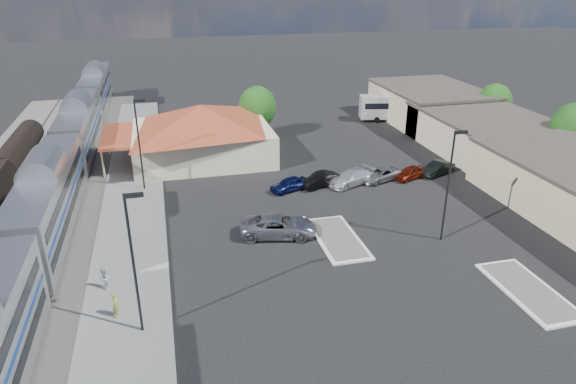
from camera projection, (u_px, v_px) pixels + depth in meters
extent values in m
plane|color=black|center=(296.00, 258.00, 38.27)|extent=(280.00, 280.00, 0.00)
cube|color=#4C4944|center=(14.00, 240.00, 40.67)|extent=(16.00, 100.00, 0.12)
cube|color=gray|center=(131.00, 238.00, 40.89)|extent=(5.50, 92.00, 0.18)
cube|color=silver|center=(49.00, 200.00, 40.49)|extent=(3.00, 20.00, 5.00)
cube|color=black|center=(55.00, 231.00, 41.59)|extent=(2.20, 16.00, 0.60)
cube|color=silver|center=(80.00, 127.00, 59.17)|extent=(3.00, 20.00, 5.00)
cube|color=black|center=(84.00, 150.00, 60.26)|extent=(2.20, 16.00, 0.60)
cube|color=silver|center=(96.00, 89.00, 77.85)|extent=(3.00, 20.00, 5.00)
cube|color=black|center=(99.00, 107.00, 78.94)|extent=(2.20, 16.00, 0.60)
cylinder|color=black|center=(18.00, 149.00, 55.00)|extent=(2.80, 14.00, 2.80)
cube|color=black|center=(22.00, 165.00, 55.72)|extent=(2.20, 12.00, 0.60)
cube|color=beige|center=(203.00, 143.00, 57.89)|extent=(15.00, 12.00, 3.60)
pyramid|color=maroon|center=(201.00, 116.00, 56.65)|extent=(15.30, 12.24, 2.60)
cube|color=maroon|center=(117.00, 136.00, 55.26)|extent=(3.20, 9.60, 0.25)
cube|color=#C6B28C|center=(488.00, 136.00, 59.73)|extent=(12.00, 18.00, 4.00)
cube|color=#3F3833|center=(491.00, 118.00, 58.88)|extent=(12.40, 18.40, 0.30)
cube|color=#C6B28C|center=(430.00, 105.00, 72.09)|extent=(12.00, 16.00, 4.50)
cube|color=#3F3833|center=(432.00, 88.00, 71.13)|extent=(12.40, 16.40, 0.30)
cube|color=silver|center=(338.00, 239.00, 40.91)|extent=(3.30, 7.50, 0.15)
cube|color=#4C4944|center=(338.00, 238.00, 40.88)|extent=(2.70, 6.90, 0.10)
cube|color=silver|center=(529.00, 291.00, 34.25)|extent=(3.30, 7.50, 0.15)
cube|color=#4C4944|center=(529.00, 290.00, 34.21)|extent=(2.70, 6.90, 0.10)
cylinder|color=black|center=(134.00, 267.00, 28.68)|extent=(0.16, 0.16, 9.00)
cube|color=black|center=(134.00, 195.00, 27.06)|extent=(1.00, 0.25, 0.22)
cylinder|color=black|center=(140.00, 146.00, 48.25)|extent=(0.16, 0.16, 9.00)
cube|color=black|center=(140.00, 100.00, 46.62)|extent=(1.00, 0.25, 0.22)
cylinder|color=black|center=(448.00, 188.00, 39.15)|extent=(0.16, 0.16, 9.00)
cube|color=black|center=(461.00, 132.00, 37.53)|extent=(1.00, 0.25, 0.22)
cylinder|color=#382314|center=(568.00, 153.00, 55.97)|extent=(0.30, 0.30, 2.86)
ellipsoid|color=#154714|center=(574.00, 128.00, 54.85)|extent=(4.94, 4.94, 5.46)
cylinder|color=#382314|center=(491.00, 120.00, 68.48)|extent=(0.30, 0.30, 2.55)
ellipsoid|color=#154714|center=(494.00, 102.00, 67.48)|extent=(4.41, 4.41, 4.87)
cylinder|color=#382314|center=(258.00, 128.00, 65.08)|extent=(0.30, 0.30, 2.73)
ellipsoid|color=#154714|center=(257.00, 107.00, 64.01)|extent=(4.71, 4.71, 5.21)
imported|color=#9E9FA5|center=(279.00, 226.00, 41.18)|extent=(6.61, 4.15, 1.70)
cube|color=silver|center=(399.00, 107.00, 72.44)|extent=(11.29, 4.73, 3.13)
cube|color=black|center=(400.00, 104.00, 72.29)|extent=(10.44, 4.57, 0.83)
cylinder|color=black|center=(427.00, 119.00, 72.17)|extent=(0.87, 0.45, 0.83)
cylinder|color=black|center=(423.00, 115.00, 74.15)|extent=(0.87, 0.45, 0.83)
cylinder|color=black|center=(377.00, 120.00, 71.99)|extent=(0.87, 0.45, 0.83)
cylinder|color=black|center=(374.00, 116.00, 73.97)|extent=(0.87, 0.45, 0.83)
imported|color=#ADBD3B|center=(116.00, 305.00, 31.27)|extent=(0.40, 0.61, 1.67)
imported|color=silver|center=(104.00, 279.00, 34.00)|extent=(0.67, 0.82, 1.58)
imported|color=#0D1645|center=(289.00, 184.00, 49.71)|extent=(4.25, 2.82, 1.34)
imported|color=black|center=(320.00, 180.00, 50.68)|extent=(4.47, 2.89, 1.39)
imported|color=silver|center=(352.00, 178.00, 51.11)|extent=(5.51, 3.85, 1.48)
imported|color=gray|center=(380.00, 174.00, 52.13)|extent=(5.11, 3.61, 1.29)
imported|color=maroon|center=(410.00, 173.00, 52.58)|extent=(4.18, 2.80, 1.32)
imported|color=black|center=(437.00, 169.00, 53.54)|extent=(4.45, 2.96, 1.39)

